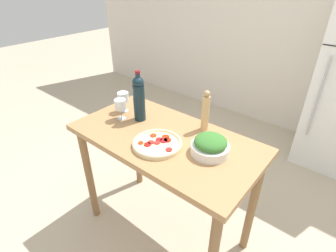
{
  "coord_description": "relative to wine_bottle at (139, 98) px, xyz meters",
  "views": [
    {
      "loc": [
        0.89,
        -1.05,
        1.78
      ],
      "look_at": [
        0.0,
        0.03,
        0.94
      ],
      "focal_mm": 28.0,
      "sensor_mm": 36.0,
      "label": 1
    }
  ],
  "objects": [
    {
      "name": "wall_back",
      "position": [
        0.27,
        2.15,
        0.25
      ],
      "size": [
        6.4,
        0.06,
        2.6
      ],
      "color": "silver",
      "rests_on": "ground_plane"
    },
    {
      "name": "salad_bowl",
      "position": [
        0.58,
        -0.03,
        -0.11
      ],
      "size": [
        0.22,
        0.22,
        0.12
      ],
      "color": "white",
      "rests_on": "prep_counter"
    },
    {
      "name": "prep_counter",
      "position": [
        0.27,
        -0.06,
        -0.3
      ],
      "size": [
        1.21,
        0.64,
        0.88
      ],
      "color": "#A87A4C",
      "rests_on": "ground_plane"
    },
    {
      "name": "ground_plane",
      "position": [
        0.27,
        -0.06,
        -1.05
      ],
      "size": [
        14.0,
        14.0,
        0.0
      ],
      "primitive_type": "plane",
      "color": "#BCAD93"
    },
    {
      "name": "wine_glass_far",
      "position": [
        -0.18,
        0.01,
        -0.06
      ],
      "size": [
        0.08,
        0.08,
        0.15
      ],
      "color": "silver",
      "rests_on": "prep_counter"
    },
    {
      "name": "wine_glass_near",
      "position": [
        -0.11,
        -0.08,
        -0.06
      ],
      "size": [
        0.08,
        0.08,
        0.15
      ],
      "color": "silver",
      "rests_on": "prep_counter"
    },
    {
      "name": "homemade_pizza",
      "position": [
        0.3,
        -0.16,
        -0.15
      ],
      "size": [
        0.3,
        0.3,
        0.03
      ],
      "color": "beige",
      "rests_on": "prep_counter"
    },
    {
      "name": "wine_bottle",
      "position": [
        0.0,
        0.0,
        0.0
      ],
      "size": [
        0.08,
        0.08,
        0.35
      ],
      "color": "#142833",
      "rests_on": "prep_counter"
    },
    {
      "name": "pepper_mill",
      "position": [
        0.42,
        0.17,
        -0.03
      ],
      "size": [
        0.05,
        0.05,
        0.27
      ],
      "color": "tan",
      "rests_on": "prep_counter"
    }
  ]
}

